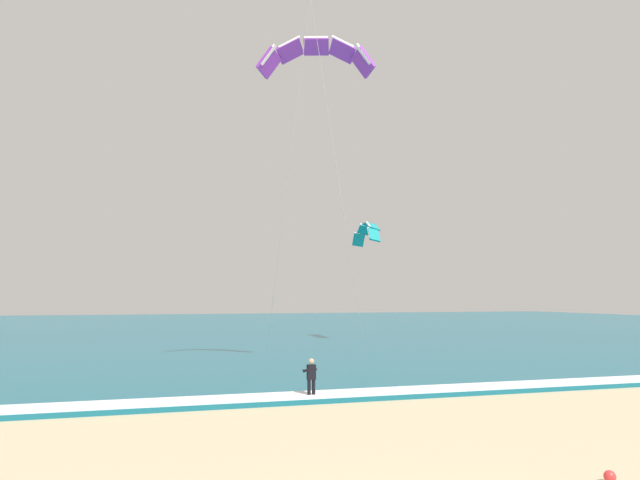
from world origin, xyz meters
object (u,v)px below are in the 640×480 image
at_px(kite_primary, 316,55).
at_px(beach_ball, 610,476).
at_px(surfboard, 311,400).
at_px(kite_distant, 367,231).
at_px(kitesurfer, 311,377).

relative_size(kite_primary, beach_ball, 65.10).
distance_m(surfboard, kite_distant, 32.77).
relative_size(surfboard, beach_ball, 5.25).
relative_size(surfboard, kite_distant, 0.24).
height_order(surfboard, kite_distant, kite_distant).
distance_m(kitesurfer, beach_ball, 12.85).
bearing_deg(kite_distant, beach_ball, -103.79).
bearing_deg(kitesurfer, beach_ball, -74.08).
bearing_deg(kitesurfer, surfboard, -85.16).
xyz_separation_m(kitesurfer, kite_primary, (2.48, 7.73, 16.96)).
bearing_deg(kitesurfer, kite_primary, 72.25).
distance_m(kite_primary, beach_ball, 26.82).
xyz_separation_m(kite_primary, beach_ball, (1.04, -20.06, -17.77)).
bearing_deg(beach_ball, kite_primary, 92.97).
xyz_separation_m(surfboard, beach_ball, (3.52, -12.31, 0.11)).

